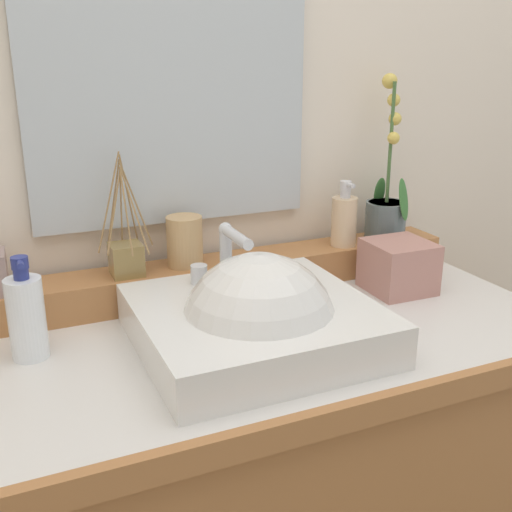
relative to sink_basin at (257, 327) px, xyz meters
The scene contains 10 objects.
wall_back 0.66m from the sink_basin, 86.60° to the left, with size 3.03×0.20×2.79m, color silver.
back_ledge 0.27m from the sink_basin, 84.41° to the left, with size 1.10×0.11×0.07m, color #AE713F.
sink_basin is the anchor object (origin of this frame).
potted_plant 0.54m from the sink_basin, 30.41° to the left, with size 0.10×0.12×0.38m.
soap_dispenser 0.43m from the sink_basin, 37.86° to the left, with size 0.06×0.06×0.15m.
tumbler_cup 0.28m from the sink_basin, 99.40° to the left, with size 0.07×0.07×0.10m, color tan.
reed_diffuser 0.32m from the sink_basin, 122.81° to the left, with size 0.11×0.11×0.25m.
lotion_bottle 0.39m from the sink_basin, 162.01° to the left, with size 0.06×0.06×0.18m.
tissue_box 0.41m from the sink_basin, 17.54° to the left, with size 0.13×0.13×0.11m, color tan.
mirror 0.49m from the sink_basin, 96.84° to the left, with size 0.58×0.02×0.48m, color silver.
Camera 1 is at (-0.42, -0.94, 1.36)m, focal length 42.84 mm.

